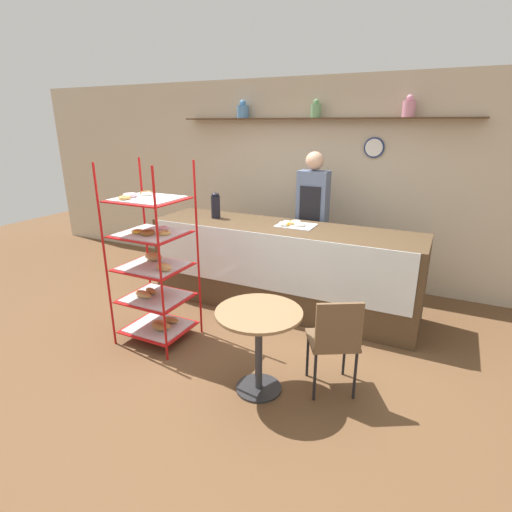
{
  "coord_description": "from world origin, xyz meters",
  "views": [
    {
      "loc": [
        1.68,
        -3.03,
        2.12
      ],
      "look_at": [
        0.0,
        0.38,
        0.85
      ],
      "focal_mm": 28.0,
      "sensor_mm": 36.0,
      "label": 1
    }
  ],
  "objects_px": {
    "pastry_rack": "(154,267)",
    "cafe_table": "(259,331)",
    "donut_tray_counter": "(293,224)",
    "coffee_carafe": "(216,206)",
    "cafe_chair": "(335,337)",
    "person_worker": "(312,217)"
  },
  "relations": [
    {
      "from": "person_worker",
      "to": "coffee_carafe",
      "type": "xyz_separation_m",
      "value": [
        -1.07,
        -0.55,
        0.15
      ]
    },
    {
      "from": "coffee_carafe",
      "to": "person_worker",
      "type": "bearing_deg",
      "value": 27.22
    },
    {
      "from": "donut_tray_counter",
      "to": "cafe_table",
      "type": "bearing_deg",
      "value": -77.8
    },
    {
      "from": "cafe_table",
      "to": "cafe_chair",
      "type": "xyz_separation_m",
      "value": [
        0.56,
        0.22,
        -0.02
      ]
    },
    {
      "from": "person_worker",
      "to": "pastry_rack",
      "type": "bearing_deg",
      "value": -118.68
    },
    {
      "from": "pastry_rack",
      "to": "cafe_table",
      "type": "relative_size",
      "value": 2.49
    },
    {
      "from": "pastry_rack",
      "to": "cafe_chair",
      "type": "bearing_deg",
      "value": -2.66
    },
    {
      "from": "pastry_rack",
      "to": "cafe_table",
      "type": "bearing_deg",
      "value": -13.25
    },
    {
      "from": "cafe_table",
      "to": "coffee_carafe",
      "type": "height_order",
      "value": "coffee_carafe"
    },
    {
      "from": "pastry_rack",
      "to": "donut_tray_counter",
      "type": "relative_size",
      "value": 4.25
    },
    {
      "from": "cafe_table",
      "to": "donut_tray_counter",
      "type": "bearing_deg",
      "value": 102.2
    },
    {
      "from": "cafe_chair",
      "to": "coffee_carafe",
      "type": "relative_size",
      "value": 2.73
    },
    {
      "from": "cafe_table",
      "to": "donut_tray_counter",
      "type": "xyz_separation_m",
      "value": [
        -0.35,
        1.63,
        0.48
      ]
    },
    {
      "from": "pastry_rack",
      "to": "cafe_chair",
      "type": "distance_m",
      "value": 1.88
    },
    {
      "from": "person_worker",
      "to": "donut_tray_counter",
      "type": "bearing_deg",
      "value": -96.65
    },
    {
      "from": "pastry_rack",
      "to": "person_worker",
      "type": "height_order",
      "value": "person_worker"
    },
    {
      "from": "coffee_carafe",
      "to": "donut_tray_counter",
      "type": "height_order",
      "value": "coffee_carafe"
    },
    {
      "from": "cafe_table",
      "to": "coffee_carafe",
      "type": "distance_m",
      "value": 2.18
    },
    {
      "from": "cafe_chair",
      "to": "coffee_carafe",
      "type": "distance_m",
      "value": 2.44
    },
    {
      "from": "person_worker",
      "to": "cafe_chair",
      "type": "xyz_separation_m",
      "value": [
        0.85,
        -1.92,
        -0.48
      ]
    },
    {
      "from": "pastry_rack",
      "to": "person_worker",
      "type": "relative_size",
      "value": 1.0
    },
    {
      "from": "coffee_carafe",
      "to": "pastry_rack",
      "type": "bearing_deg",
      "value": -87.08
    }
  ]
}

